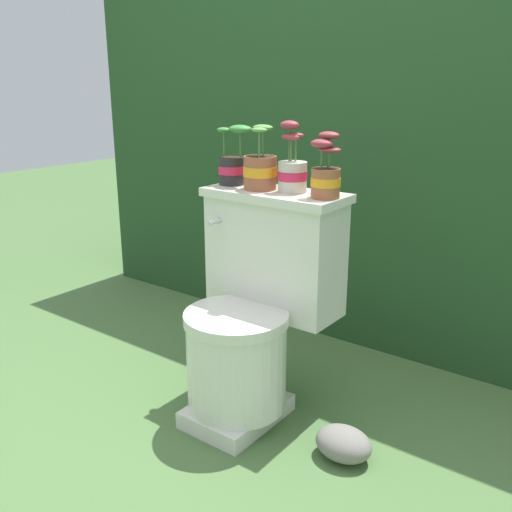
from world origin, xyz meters
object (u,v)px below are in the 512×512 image
potted_plant_middle (292,170)px  toilet (255,309)px  potted_plant_left (232,164)px  potted_plant_midleft (260,169)px  potted_plant_midright (326,174)px  garden_stone (343,444)px

potted_plant_middle → toilet: bearing=-113.8°
potted_plant_left → potted_plant_midleft: potted_plant_midleft is taller
toilet → potted_plant_midright: size_ratio=3.74×
toilet → garden_stone: 0.54m
potted_plant_midleft → potted_plant_middle: size_ratio=0.93×
toilet → potted_plant_middle: potted_plant_middle is taller
toilet → potted_plant_midright: bearing=29.0°
toilet → potted_plant_midright: potted_plant_midright is taller
garden_stone → potted_plant_midright: bearing=137.9°
potted_plant_midright → garden_stone: bearing=-42.1°
garden_stone → potted_plant_middle: bearing=149.3°
garden_stone → potted_plant_midleft: bearing=158.3°
toilet → garden_stone: toilet is taller
potted_plant_midleft → garden_stone: (0.47, -0.19, -0.82)m
toilet → potted_plant_left: size_ratio=3.65×
toilet → potted_plant_middle: size_ratio=3.31×
potted_plant_left → potted_plant_middle: bearing=1.9°
potted_plant_left → potted_plant_midright: 0.40m
potted_plant_left → potted_plant_midright: size_ratio=1.02×
potted_plant_midleft → potted_plant_midright: (0.26, 0.00, 0.01)m
potted_plant_midleft → garden_stone: potted_plant_midleft is taller
toilet → potted_plant_middle: bearing=66.2°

